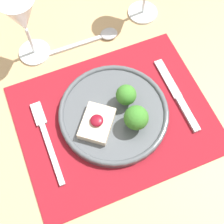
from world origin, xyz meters
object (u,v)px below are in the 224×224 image
object	(u,v)px
dinner_plate	(113,114)
wine_glass_far	(22,18)
knife	(179,99)
fork	(46,136)
spoon	(99,37)

from	to	relation	value
dinner_plate	wine_glass_far	bearing A→B (deg)	115.83
dinner_plate	knife	distance (m)	0.16
dinner_plate	fork	world-z (taller)	dinner_plate
fork	knife	xyz separation A→B (m)	(0.31, -0.03, -0.00)
dinner_plate	wine_glass_far	size ratio (longest dim) A/B	1.37
fork	knife	world-z (taller)	knife
fork	wine_glass_far	size ratio (longest dim) A/B	1.12
dinner_plate	wine_glass_far	xyz separation A→B (m)	(-0.11, 0.24, 0.11)
knife	wine_glass_far	distance (m)	0.39
knife	spoon	world-z (taller)	spoon
knife	spoon	size ratio (longest dim) A/B	1.09
knife	wine_glass_far	size ratio (longest dim) A/B	1.12
spoon	wine_glass_far	xyz separation A→B (m)	(-0.16, 0.02, 0.12)
fork	wine_glass_far	xyz separation A→B (m)	(0.04, 0.22, 0.12)
dinner_plate	spoon	xyz separation A→B (m)	(0.05, 0.22, -0.01)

